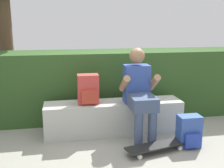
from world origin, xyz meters
TOP-DOWN VIEW (x-y plane):
  - ground_plane at (0.00, 0.00)m, footprint 24.00×24.00m
  - bench_main at (0.00, 0.32)m, footprint 1.91×0.41m
  - person_skater at (0.30, 0.12)m, footprint 0.49×0.62m
  - skateboard_near_person at (0.40, -0.37)m, footprint 0.82×0.38m
  - backpack_on_bench at (-0.36, 0.31)m, footprint 0.28×0.23m
  - backpack_on_ground at (0.84, -0.29)m, footprint 0.28×0.23m
  - hedge_row at (-0.42, 1.06)m, footprint 5.66×0.78m

SIDE VIEW (x-z plane):
  - ground_plane at x=0.00m, z-range 0.00..0.00m
  - skateboard_near_person at x=0.40m, z-range 0.03..0.12m
  - backpack_on_ground at x=0.84m, z-range -0.01..0.39m
  - bench_main at x=0.00m, z-range 0.00..0.45m
  - hedge_row at x=-0.42m, z-range 0.00..1.08m
  - backpack_on_bench at x=-0.36m, z-range 0.44..0.84m
  - person_skater at x=0.30m, z-range 0.05..1.25m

